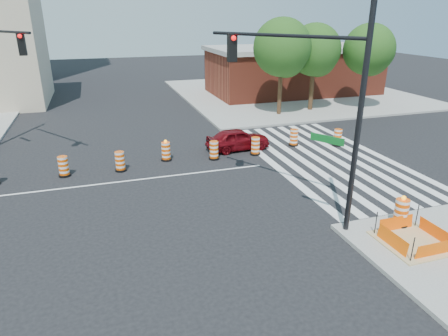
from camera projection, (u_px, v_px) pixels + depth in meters
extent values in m
plane|color=black|center=(125.00, 181.00, 19.30)|extent=(120.00, 120.00, 0.00)
cube|color=gray|center=(292.00, 93.00, 40.39)|extent=(22.00, 22.00, 0.15)
cube|color=silver|center=(273.00, 164.00, 21.52)|extent=(0.45, 13.50, 0.01)
cube|color=silver|center=(288.00, 162.00, 21.78)|extent=(0.45, 13.50, 0.01)
cube|color=silver|center=(303.00, 160.00, 22.04)|extent=(0.45, 13.50, 0.01)
cube|color=silver|center=(317.00, 159.00, 22.29)|extent=(0.45, 13.50, 0.01)
cube|color=silver|center=(331.00, 157.00, 22.55)|extent=(0.45, 13.50, 0.01)
cube|color=silver|center=(345.00, 155.00, 22.81)|extent=(0.45, 13.50, 0.01)
cube|color=silver|center=(359.00, 154.00, 23.06)|extent=(0.45, 13.50, 0.01)
cube|color=silver|center=(372.00, 152.00, 23.32)|extent=(0.45, 13.50, 0.01)
cube|color=silver|center=(125.00, 181.00, 19.30)|extent=(14.00, 0.12, 0.01)
cube|color=tan|center=(413.00, 242.00, 13.81)|extent=(2.20, 2.20, 0.05)
cube|color=#FF5B05|center=(434.00, 250.00, 12.92)|extent=(1.44, 0.02, 0.55)
cube|color=#FF5B05|center=(396.00, 224.00, 14.52)|extent=(1.44, 0.02, 0.55)
cube|color=#FF5B05|center=(392.00, 240.00, 13.47)|extent=(0.02, 1.44, 0.55)
cube|color=#FF5B05|center=(435.00, 232.00, 13.98)|extent=(0.02, 1.44, 0.55)
cylinder|color=black|center=(412.00, 250.00, 12.60)|extent=(0.04, 0.04, 0.90)
cylinder|color=black|center=(376.00, 223.00, 14.20)|extent=(0.04, 0.04, 0.90)
cylinder|color=black|center=(417.00, 216.00, 14.72)|extent=(0.04, 0.04, 0.90)
cube|color=maroon|center=(293.00, 73.00, 39.65)|extent=(16.00, 8.00, 4.20)
cube|color=gray|center=(294.00, 49.00, 38.82)|extent=(16.50, 8.50, 0.40)
imported|color=#62080E|center=(238.00, 139.00, 23.58)|extent=(3.87, 1.78, 1.29)
cylinder|color=black|center=(360.00, 114.00, 13.18)|extent=(0.19, 0.19, 8.64)
cylinder|color=black|center=(281.00, 35.00, 14.29)|extent=(3.50, 5.59, 0.13)
cube|color=black|center=(232.00, 48.00, 15.86)|extent=(0.35, 0.30, 1.08)
sphere|color=#FF0C0C|center=(234.00, 38.00, 15.56)|extent=(0.19, 0.19, 0.19)
cube|color=#0C591E|center=(327.00, 139.00, 14.22)|extent=(0.71, 1.13, 0.27)
cube|color=black|center=(22.00, 44.00, 19.12)|extent=(0.34, 0.30, 1.06)
sphere|color=#FF0C0C|center=(20.00, 36.00, 18.83)|extent=(0.19, 0.19, 0.19)
cylinder|color=black|center=(399.00, 224.00, 14.94)|extent=(0.63, 0.63, 0.10)
cylinder|color=#EB5104|center=(401.00, 212.00, 14.75)|extent=(0.50, 0.50, 0.99)
sphere|color=#FF990C|center=(404.00, 198.00, 14.54)|extent=(0.17, 0.17, 0.17)
cylinder|color=#382314|center=(280.00, 86.00, 30.87)|extent=(0.32, 0.32, 4.64)
sphere|color=#264F16|center=(282.00, 47.00, 29.82)|extent=(4.35, 4.35, 4.35)
sphere|color=#264F16|center=(286.00, 57.00, 30.50)|extent=(3.19, 3.19, 3.19)
sphere|color=#264F16|center=(278.00, 54.00, 29.69)|extent=(2.90, 2.90, 2.90)
cylinder|color=#382314|center=(312.00, 85.00, 32.38)|extent=(0.36, 0.36, 4.37)
sphere|color=#264F16|center=(315.00, 50.00, 31.39)|extent=(4.10, 4.10, 4.10)
sphere|color=#264F16|center=(318.00, 58.00, 32.10)|extent=(3.01, 3.01, 3.01)
sphere|color=#264F16|center=(311.00, 56.00, 31.22)|extent=(2.73, 2.73, 2.73)
cylinder|color=#382314|center=(365.00, 84.00, 32.90)|extent=(0.34, 0.34, 4.36)
sphere|color=#264F16|center=(369.00, 49.00, 31.92)|extent=(4.09, 4.09, 4.09)
sphere|color=#264F16|center=(371.00, 58.00, 32.60)|extent=(3.00, 3.00, 3.00)
sphere|color=#264F16|center=(365.00, 55.00, 31.76)|extent=(2.73, 2.73, 2.73)
cylinder|color=black|center=(65.00, 175.00, 19.90)|extent=(0.60, 0.60, 0.10)
cylinder|color=#EB5104|center=(63.00, 166.00, 19.72)|extent=(0.48, 0.48, 0.95)
cylinder|color=black|center=(121.00, 170.00, 20.58)|extent=(0.60, 0.60, 0.10)
cylinder|color=#EB5104|center=(120.00, 161.00, 20.40)|extent=(0.48, 0.48, 0.95)
cylinder|color=black|center=(166.00, 159.00, 22.04)|extent=(0.60, 0.60, 0.10)
cylinder|color=#EB5104|center=(166.00, 151.00, 21.86)|extent=(0.48, 0.48, 0.95)
sphere|color=#FF990C|center=(165.00, 141.00, 21.67)|extent=(0.16, 0.16, 0.16)
cylinder|color=black|center=(214.00, 158.00, 22.22)|extent=(0.60, 0.60, 0.10)
cylinder|color=#EB5104|center=(214.00, 150.00, 22.04)|extent=(0.48, 0.48, 0.95)
cylinder|color=black|center=(255.00, 154.00, 22.94)|extent=(0.60, 0.60, 0.10)
cylinder|color=#EB5104|center=(255.00, 145.00, 22.76)|extent=(0.48, 0.48, 0.95)
cylinder|color=black|center=(293.00, 145.00, 24.50)|extent=(0.60, 0.60, 0.10)
cylinder|color=#EB5104|center=(294.00, 137.00, 24.32)|extent=(0.48, 0.48, 0.95)
cylinder|color=black|center=(337.00, 145.00, 24.52)|extent=(0.60, 0.60, 0.10)
cylinder|color=#EB5104|center=(338.00, 137.00, 24.34)|extent=(0.48, 0.48, 0.95)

